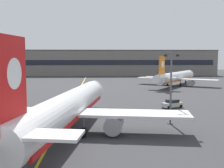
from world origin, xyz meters
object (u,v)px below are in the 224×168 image
airliner_background (176,77)px  apron_lamp_post (171,87)px  safety_cone_by_nose_gear (76,110)px  service_car_nearest (172,104)px  airliner_foreground (67,108)px

airliner_background → apron_lamp_post: apron_lamp_post is taller
apron_lamp_post → safety_cone_by_nose_gear: apron_lamp_post is taller
airliner_background → safety_cone_by_nose_gear: 56.09m
service_car_nearest → apron_lamp_post: bearing=-106.2°
apron_lamp_post → service_car_nearest: bearing=73.8°
service_car_nearest → airliner_background: bearing=73.5°
airliner_background → service_car_nearest: bearing=-106.5°
airliner_background → service_car_nearest: 45.55m
apron_lamp_post → service_car_nearest: apron_lamp_post is taller
service_car_nearest → safety_cone_by_nose_gear: size_ratio=8.30×
airliner_foreground → airliner_background: bearing=62.7°
airliner_foreground → service_car_nearest: 26.25m
service_car_nearest → safety_cone_by_nose_gear: service_car_nearest is taller
service_car_nearest → airliner_foreground: bearing=-136.3°
airliner_foreground → airliner_background: 69.39m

